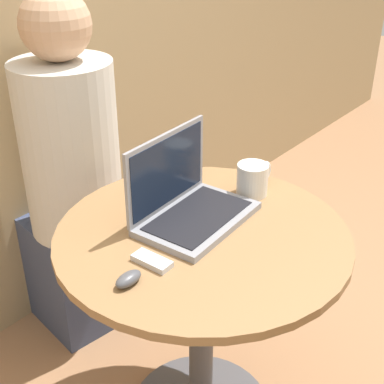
# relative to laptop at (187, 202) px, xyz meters

# --- Properties ---
(round_table) EXTENTS (0.82, 0.82, 0.73)m
(round_table) POSITION_rel_laptop_xyz_m (-0.03, -0.08, -0.25)
(round_table) COLOR #4C4C51
(round_table) RESTS_ON ground_plane
(laptop) EXTENTS (0.36, 0.24, 0.24)m
(laptop) POSITION_rel_laptop_xyz_m (0.00, 0.00, 0.00)
(laptop) COLOR gray
(laptop) RESTS_ON round_table
(cell_phone) EXTENTS (0.05, 0.11, 0.02)m
(cell_phone) POSITION_rel_laptop_xyz_m (-0.23, -0.07, -0.05)
(cell_phone) COLOR silver
(cell_phone) RESTS_ON round_table
(computer_mouse) EXTENTS (0.08, 0.04, 0.03)m
(computer_mouse) POSITION_rel_laptop_xyz_m (-0.32, -0.08, -0.04)
(computer_mouse) COLOR #4C4C51
(computer_mouse) RESTS_ON round_table
(coffee_cup) EXTENTS (0.15, 0.10, 0.10)m
(coffee_cup) POSITION_rel_laptop_xyz_m (0.24, -0.06, -0.00)
(coffee_cup) COLOR white
(coffee_cup) RESTS_ON round_table
(person_seated) EXTENTS (0.39, 0.55, 1.31)m
(person_seated) POSITION_rel_laptop_xyz_m (0.05, 0.62, -0.23)
(person_seated) COLOR #3D4766
(person_seated) RESTS_ON ground_plane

